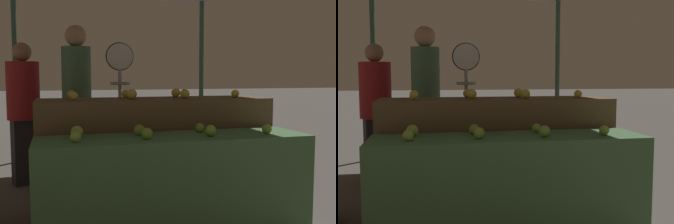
# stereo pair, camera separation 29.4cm
# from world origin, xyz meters

# --- Properties ---
(display_counter_front) EXTENTS (2.02, 0.55, 0.76)m
(display_counter_front) POSITION_xyz_m (0.00, 0.00, 0.38)
(display_counter_front) COLOR #4C7A4C
(display_counter_front) RESTS_ON ground_plane
(display_counter_back) EXTENTS (2.02, 0.55, 1.00)m
(display_counter_back) POSITION_xyz_m (0.00, 0.60, 0.50)
(display_counter_back) COLOR brown
(display_counter_back) RESTS_ON ground_plane
(apple_front_0) EXTENTS (0.08, 0.08, 0.08)m
(apple_front_0) POSITION_xyz_m (-0.72, -0.10, 0.79)
(apple_front_0) COLOR #8EB247
(apple_front_0) RESTS_ON display_counter_front
(apple_front_1) EXTENTS (0.08, 0.08, 0.08)m
(apple_front_1) POSITION_xyz_m (-0.24, -0.10, 0.80)
(apple_front_1) COLOR #7AA338
(apple_front_1) RESTS_ON display_counter_front
(apple_front_2) EXTENTS (0.09, 0.09, 0.09)m
(apple_front_2) POSITION_xyz_m (0.24, -0.10, 0.80)
(apple_front_2) COLOR #7AA338
(apple_front_2) RESTS_ON display_counter_front
(apple_front_3) EXTENTS (0.08, 0.08, 0.08)m
(apple_front_3) POSITION_xyz_m (0.70, -0.10, 0.79)
(apple_front_3) COLOR #84AD3D
(apple_front_3) RESTS_ON display_counter_front
(apple_front_4) EXTENTS (0.09, 0.09, 0.09)m
(apple_front_4) POSITION_xyz_m (-0.70, 0.10, 0.80)
(apple_front_4) COLOR #8EB247
(apple_front_4) RESTS_ON display_counter_front
(apple_front_5) EXTENTS (0.08, 0.08, 0.08)m
(apple_front_5) POSITION_xyz_m (-0.25, 0.10, 0.80)
(apple_front_5) COLOR #7AA338
(apple_front_5) RESTS_ON display_counter_front
(apple_front_6) EXTENTS (0.07, 0.07, 0.07)m
(apple_front_6) POSITION_xyz_m (0.24, 0.11, 0.79)
(apple_front_6) COLOR #7AA338
(apple_front_6) RESTS_ON display_counter_front
(apple_back_0) EXTENTS (0.07, 0.07, 0.07)m
(apple_back_0) POSITION_xyz_m (-0.70, 0.48, 1.04)
(apple_back_0) COLOR gold
(apple_back_0) RESTS_ON display_counter_back
(apple_back_1) EXTENTS (0.09, 0.09, 0.09)m
(apple_back_1) POSITION_xyz_m (-0.23, 0.50, 1.05)
(apple_back_1) COLOR gold
(apple_back_1) RESTS_ON display_counter_back
(apple_back_2) EXTENTS (0.08, 0.08, 0.08)m
(apple_back_2) POSITION_xyz_m (0.24, 0.49, 1.04)
(apple_back_2) COLOR gold
(apple_back_2) RESTS_ON display_counter_back
(apple_back_3) EXTENTS (0.07, 0.07, 0.07)m
(apple_back_3) POSITION_xyz_m (0.72, 0.50, 1.04)
(apple_back_3) COLOR yellow
(apple_back_3) RESTS_ON display_counter_back
(apple_back_4) EXTENTS (0.07, 0.07, 0.07)m
(apple_back_4) POSITION_xyz_m (-0.71, 0.72, 1.04)
(apple_back_4) COLOR gold
(apple_back_4) RESTS_ON display_counter_back
(apple_back_5) EXTENTS (0.08, 0.08, 0.08)m
(apple_back_5) POSITION_xyz_m (-0.24, 0.71, 1.04)
(apple_back_5) COLOR gold
(apple_back_5) RESTS_ON display_counter_back
(apple_back_6) EXTENTS (0.08, 0.08, 0.08)m
(apple_back_6) POSITION_xyz_m (0.23, 0.71, 1.04)
(apple_back_6) COLOR yellow
(apple_back_6) RESTS_ON display_counter_back
(produce_scale) EXTENTS (0.29, 0.20, 1.54)m
(produce_scale) POSITION_xyz_m (-0.21, 1.24, 1.12)
(produce_scale) COLOR #99999E
(produce_scale) RESTS_ON ground_plane
(person_vendor_at_scale) EXTENTS (0.34, 0.34, 1.74)m
(person_vendor_at_scale) POSITION_xyz_m (-0.62, 1.58, 1.02)
(person_vendor_at_scale) COLOR #2D2D38
(person_vendor_at_scale) RESTS_ON ground_plane
(person_customer_left) EXTENTS (0.45, 0.45, 1.56)m
(person_customer_left) POSITION_xyz_m (-1.18, 1.80, 0.89)
(person_customer_left) COLOR #2D2D38
(person_customer_left) RESTS_ON ground_plane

